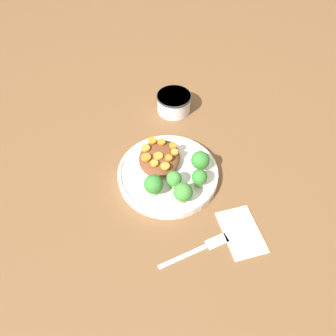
% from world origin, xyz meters
% --- Properties ---
extents(ground_plane, '(4.00, 4.00, 0.00)m').
position_xyz_m(ground_plane, '(0.00, 0.00, 0.00)').
color(ground_plane, brown).
extents(plate, '(0.26, 0.26, 0.03)m').
position_xyz_m(plate, '(0.00, 0.00, 0.01)').
color(plate, white).
rests_on(plate, ground_plane).
extents(dip_bowl, '(0.10, 0.10, 0.06)m').
position_xyz_m(dip_bowl, '(0.26, 0.01, 0.03)').
color(dip_bowl, silver).
rests_on(dip_bowl, ground_plane).
extents(stew_mound, '(0.13, 0.11, 0.03)m').
position_xyz_m(stew_mound, '(0.03, 0.03, 0.04)').
color(stew_mound, brown).
rests_on(stew_mound, plate).
extents(broccoli_floret_0, '(0.05, 0.05, 0.06)m').
position_xyz_m(broccoli_floret_0, '(-0.08, -0.04, 0.06)').
color(broccoli_floret_0, '#759E51').
rests_on(broccoli_floret_0, plate).
extents(broccoli_floret_1, '(0.04, 0.04, 0.05)m').
position_xyz_m(broccoli_floret_1, '(-0.03, -0.08, 0.05)').
color(broccoli_floret_1, '#759E51').
rests_on(broccoli_floret_1, plate).
extents(broccoli_floret_2, '(0.05, 0.05, 0.06)m').
position_xyz_m(broccoli_floret_2, '(-0.07, 0.03, 0.06)').
color(broccoli_floret_2, '#759E51').
rests_on(broccoli_floret_2, plate).
extents(broccoli_floret_3, '(0.04, 0.04, 0.05)m').
position_xyz_m(broccoli_floret_3, '(-0.04, -0.02, 0.05)').
color(broccoli_floret_3, '#7FA85B').
rests_on(broccoli_floret_3, plate).
extents(broccoli_floret_4, '(0.05, 0.05, 0.06)m').
position_xyz_m(broccoli_floret_4, '(0.02, -0.08, 0.06)').
color(broccoli_floret_4, '#759E51').
rests_on(broccoli_floret_4, plate).
extents(carrot_slice_0, '(0.02, 0.02, 0.01)m').
position_xyz_m(carrot_slice_0, '(0.04, -0.01, 0.06)').
color(carrot_slice_0, orange).
rests_on(carrot_slice_0, stew_mound).
extents(carrot_slice_1, '(0.02, 0.02, 0.00)m').
position_xyz_m(carrot_slice_1, '(0.04, 0.06, 0.06)').
color(carrot_slice_1, orange).
rests_on(carrot_slice_1, stew_mound).
extents(carrot_slice_2, '(0.02, 0.02, 0.01)m').
position_xyz_m(carrot_slice_2, '(0.01, 0.00, 0.06)').
color(carrot_slice_2, orange).
rests_on(carrot_slice_2, stew_mound).
extents(carrot_slice_3, '(0.02, 0.02, 0.00)m').
position_xyz_m(carrot_slice_3, '(0.02, 0.03, 0.06)').
color(carrot_slice_3, orange).
rests_on(carrot_slice_3, stew_mound).
extents(carrot_slice_4, '(0.02, 0.02, 0.00)m').
position_xyz_m(carrot_slice_4, '(-0.01, 0.01, 0.06)').
color(carrot_slice_4, orange).
rests_on(carrot_slice_4, stew_mound).
extents(carrot_slice_5, '(0.02, 0.02, 0.01)m').
position_xyz_m(carrot_slice_5, '(0.06, -0.01, 0.06)').
color(carrot_slice_5, orange).
rests_on(carrot_slice_5, stew_mound).
extents(carrot_slice_6, '(0.02, 0.02, 0.01)m').
position_xyz_m(carrot_slice_6, '(0.07, 0.03, 0.06)').
color(carrot_slice_6, orange).
rests_on(carrot_slice_6, stew_mound).
extents(carrot_slice_7, '(0.02, 0.02, 0.01)m').
position_xyz_m(carrot_slice_7, '(-0.01, 0.03, 0.06)').
color(carrot_slice_7, orange).
rests_on(carrot_slice_7, stew_mound).
extents(carrot_slice_8, '(0.02, 0.02, 0.01)m').
position_xyz_m(carrot_slice_8, '(0.01, 0.06, 0.06)').
color(carrot_slice_8, orange).
rests_on(carrot_slice_8, stew_mound).
extents(carrot_slice_9, '(0.02, 0.02, 0.00)m').
position_xyz_m(carrot_slice_9, '(0.07, 0.05, 0.06)').
color(carrot_slice_9, orange).
rests_on(carrot_slice_9, stew_mound).
extents(fork, '(0.10, 0.15, 0.01)m').
position_xyz_m(fork, '(-0.19, -0.10, 0.00)').
color(fork, silver).
rests_on(fork, ground_plane).
extents(napkin, '(0.15, 0.12, 0.01)m').
position_xyz_m(napkin, '(-0.14, -0.19, 0.00)').
color(napkin, beige).
rests_on(napkin, ground_plane).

